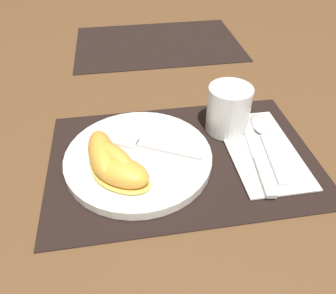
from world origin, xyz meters
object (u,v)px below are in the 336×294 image
Objects in this scene: plate at (139,158)px; knife at (256,152)px; juice_glass at (228,112)px; fork at (141,145)px; citrus_wedge_1 at (113,159)px; citrus_wedge_0 at (102,155)px; citrus_wedge_2 at (121,173)px; spoon at (263,132)px.

plate is 1.14× the size of knife.
juice_glass is 0.17m from fork.
fork is 0.07m from citrus_wedge_1.
plate reaches higher than knife.
knife is (0.20, -0.02, -0.00)m from plate.
citrus_wedge_1 reaches higher than plate.
juice_glass is 0.24m from citrus_wedge_0.
citrus_wedge_1 is at bearing -156.56° from juice_glass.
citrus_wedge_2 reaches higher than knife.
plate is at bearing 61.22° from citrus_wedge_2.
juice_glass reaches higher than plate.
juice_glass reaches higher than knife.
plate is 0.06m from citrus_wedge_1.
spoon is (0.03, 0.05, 0.00)m from knife.
fork reaches higher than spoon.
fork is at bearing 44.69° from citrus_wedge_1.
citrus_wedge_1 reaches higher than fork.
citrus_wedge_1 is at bearing -135.31° from fork.
citrus_wedge_2 is (-0.03, -0.06, 0.02)m from plate.
plate is 1.31× the size of spoon.
citrus_wedge_2 is (-0.23, -0.04, 0.03)m from knife.
spoon is at bearing 12.50° from citrus_wedge_1.
knife is 1.24× the size of fork.
citrus_wedge_1 is at bearing 111.24° from citrus_wedge_2.
plate is at bearing 15.75° from citrus_wedge_0.
plate is 0.07m from citrus_wedge_0.
fork is 0.09m from citrus_wedge_2.
citrus_wedge_2 is at bearing -149.38° from juice_glass.
knife is 1.93× the size of citrus_wedge_2.
juice_glass reaches higher than citrus_wedge_0.
spoon is at bearing 56.91° from knife.
spoon is (0.06, -0.03, -0.03)m from juice_glass.
knife is at bearing 9.83° from citrus_wedge_2.
spoon is at bearing 9.51° from citrus_wedge_0.
knife is 1.85× the size of citrus_wedge_0.
citrus_wedge_1 is 0.03m from citrus_wedge_2.
citrus_wedge_2 is at bearing -116.63° from fork.
fork is (-0.23, -0.01, 0.01)m from spoon.
citrus_wedge_0 is (-0.29, -0.05, 0.03)m from spoon.
citrus_wedge_1 reaches higher than knife.
citrus_wedge_1 is (-0.04, -0.03, 0.03)m from plate.
citrus_wedge_0 is (-0.06, -0.02, 0.03)m from plate.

